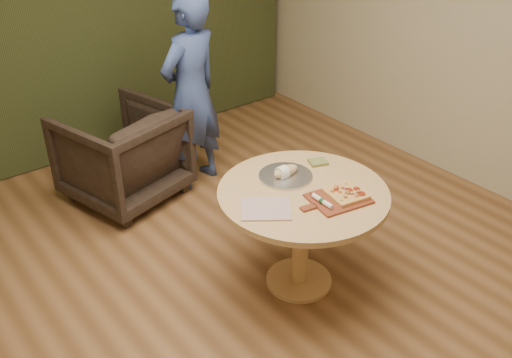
{
  "coord_description": "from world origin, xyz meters",
  "views": [
    {
      "loc": [
        -1.78,
        -2.09,
        2.66
      ],
      "look_at": [
        0.07,
        0.25,
        0.89
      ],
      "focal_mm": 40.0,
      "sensor_mm": 36.0,
      "label": 1
    }
  ],
  "objects_px": {
    "pedestal_table": "(302,209)",
    "serving_tray": "(286,176)",
    "armchair": "(122,150)",
    "bread_roll": "(285,172)",
    "person_standing": "(191,93)",
    "pizza_paddle": "(337,199)",
    "cutlery_roll": "(322,201)",
    "flatbread_pizza": "(346,194)"
  },
  "relations": [
    {
      "from": "pizza_paddle",
      "to": "armchair",
      "type": "height_order",
      "value": "armchair"
    },
    {
      "from": "flatbread_pizza",
      "to": "person_standing",
      "type": "relative_size",
      "value": 0.15
    },
    {
      "from": "flatbread_pizza",
      "to": "armchair",
      "type": "relative_size",
      "value": 0.29
    },
    {
      "from": "pizza_paddle",
      "to": "flatbread_pizza",
      "type": "relative_size",
      "value": 1.82
    },
    {
      "from": "cutlery_roll",
      "to": "flatbread_pizza",
      "type": "bearing_deg",
      "value": -6.93
    },
    {
      "from": "cutlery_roll",
      "to": "bread_roll",
      "type": "height_order",
      "value": "bread_roll"
    },
    {
      "from": "pizza_paddle",
      "to": "armchair",
      "type": "relative_size",
      "value": 0.53
    },
    {
      "from": "flatbread_pizza",
      "to": "serving_tray",
      "type": "distance_m",
      "value": 0.44
    },
    {
      "from": "person_standing",
      "to": "pedestal_table",
      "type": "bearing_deg",
      "value": 68.63
    },
    {
      "from": "flatbread_pizza",
      "to": "cutlery_roll",
      "type": "height_order",
      "value": "flatbread_pizza"
    },
    {
      "from": "flatbread_pizza",
      "to": "bread_roll",
      "type": "height_order",
      "value": "bread_roll"
    },
    {
      "from": "pedestal_table",
      "to": "serving_tray",
      "type": "xyz_separation_m",
      "value": [
        0.03,
        0.2,
        0.15
      ]
    },
    {
      "from": "serving_tray",
      "to": "bread_roll",
      "type": "xyz_separation_m",
      "value": [
        -0.01,
        0.0,
        0.04
      ]
    },
    {
      "from": "pedestal_table",
      "to": "cutlery_roll",
      "type": "distance_m",
      "value": 0.26
    },
    {
      "from": "flatbread_pizza",
      "to": "bread_roll",
      "type": "xyz_separation_m",
      "value": [
        -0.14,
        0.42,
        0.02
      ]
    },
    {
      "from": "flatbread_pizza",
      "to": "serving_tray",
      "type": "height_order",
      "value": "flatbread_pizza"
    },
    {
      "from": "pedestal_table",
      "to": "person_standing",
      "type": "bearing_deg",
      "value": 82.9
    },
    {
      "from": "pedestal_table",
      "to": "armchair",
      "type": "bearing_deg",
      "value": 102.93
    },
    {
      "from": "pizza_paddle",
      "to": "armchair",
      "type": "xyz_separation_m",
      "value": [
        -0.5,
        1.98,
        -0.32
      ]
    },
    {
      "from": "armchair",
      "to": "person_standing",
      "type": "bearing_deg",
      "value": 150.85
    },
    {
      "from": "pizza_paddle",
      "to": "bread_roll",
      "type": "bearing_deg",
      "value": 110.93
    },
    {
      "from": "pedestal_table",
      "to": "bread_roll",
      "type": "distance_m",
      "value": 0.27
    },
    {
      "from": "pizza_paddle",
      "to": "flatbread_pizza",
      "type": "height_order",
      "value": "flatbread_pizza"
    },
    {
      "from": "armchair",
      "to": "bread_roll",
      "type": "bearing_deg",
      "value": 90.71
    },
    {
      "from": "serving_tray",
      "to": "pizza_paddle",
      "type": "bearing_deg",
      "value": -80.95
    },
    {
      "from": "serving_tray",
      "to": "armchair",
      "type": "bearing_deg",
      "value": 105.37
    },
    {
      "from": "cutlery_roll",
      "to": "bread_roll",
      "type": "xyz_separation_m",
      "value": [
        0.04,
        0.39,
        0.01
      ]
    },
    {
      "from": "pedestal_table",
      "to": "flatbread_pizza",
      "type": "xyz_separation_m",
      "value": [
        0.16,
        -0.22,
        0.17
      ]
    },
    {
      "from": "bread_roll",
      "to": "person_standing",
      "type": "bearing_deg",
      "value": 82.55
    },
    {
      "from": "pedestal_table",
      "to": "pizza_paddle",
      "type": "bearing_deg",
      "value": -66.65
    },
    {
      "from": "pizza_paddle",
      "to": "cutlery_roll",
      "type": "xyz_separation_m",
      "value": [
        -0.11,
        0.02,
        0.02
      ]
    },
    {
      "from": "flatbread_pizza",
      "to": "cutlery_roll",
      "type": "distance_m",
      "value": 0.18
    },
    {
      "from": "cutlery_roll",
      "to": "armchair",
      "type": "distance_m",
      "value": 2.03
    },
    {
      "from": "cutlery_roll",
      "to": "armchair",
      "type": "bearing_deg",
      "value": 103.16
    },
    {
      "from": "pizza_paddle",
      "to": "bread_roll",
      "type": "xyz_separation_m",
      "value": [
        -0.07,
        0.41,
        0.04
      ]
    },
    {
      "from": "bread_roll",
      "to": "armchair",
      "type": "relative_size",
      "value": 0.22
    },
    {
      "from": "armchair",
      "to": "pizza_paddle",
      "type": "bearing_deg",
      "value": 89.73
    },
    {
      "from": "serving_tray",
      "to": "bread_roll",
      "type": "height_order",
      "value": "bread_roll"
    },
    {
      "from": "pedestal_table",
      "to": "serving_tray",
      "type": "height_order",
      "value": "serving_tray"
    },
    {
      "from": "pedestal_table",
      "to": "person_standing",
      "type": "distance_m",
      "value": 1.64
    },
    {
      "from": "bread_roll",
      "to": "person_standing",
      "type": "relative_size",
      "value": 0.11
    },
    {
      "from": "flatbread_pizza",
      "to": "person_standing",
      "type": "height_order",
      "value": "person_standing"
    }
  ]
}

